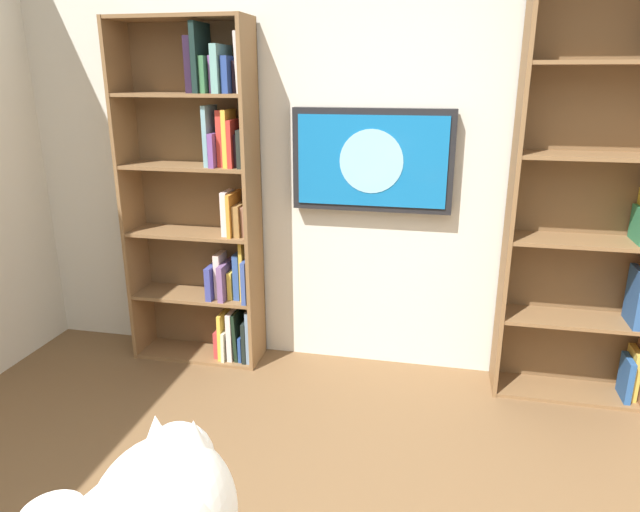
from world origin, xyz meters
name	(u,v)px	position (x,y,z in m)	size (l,w,h in m)	color
wall_back	(386,143)	(0.00, -2.23, 1.35)	(4.52, 0.06, 2.70)	silver
bookshelf_left	(626,208)	(-1.24, -2.06, 1.07)	(0.90, 0.28, 2.22)	brown
bookshelf_right	(207,201)	(1.03, -2.06, 1.00)	(0.79, 0.28, 2.02)	brown
wall_mounted_tv	(372,161)	(0.07, -2.15, 1.26)	(0.90, 0.07, 0.57)	black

